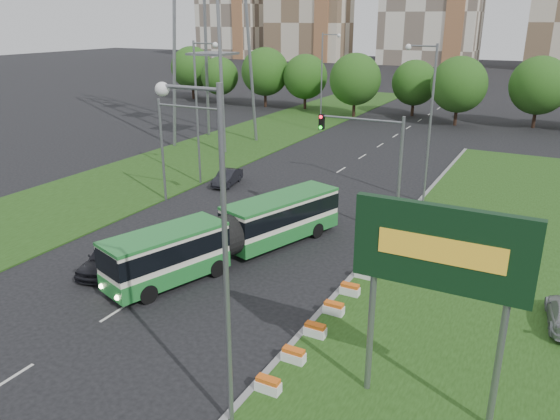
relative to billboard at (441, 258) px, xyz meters
The scene contains 17 objects.
ground 14.97m from the billboard, 153.89° to the left, with size 360.00×360.00×0.00m, color black.
grass_median 15.29m from the billboard, 86.93° to the left, with size 14.00×60.00×0.15m, color #1F3E11.
median_kerb 16.48m from the billboard, 113.88° to the left, with size 0.30×60.00×0.18m, color gray.
left_verge 43.75m from the billboard, 134.29° to the left, with size 12.00×110.00×0.10m, color #1F3E11.
lane_markings 30.77m from the billboard, 120.39° to the left, with size 0.20×100.00×0.01m, color beige, non-canonical shape.
flower_planters 9.80m from the billboard, 134.22° to the left, with size 1.10×15.90×0.60m, color white, non-canonical shape.
billboard is the anchor object (origin of this frame).
traffic_mast_median 17.68m from the billboard, 115.03° to the left, with size 5.76×0.32×8.00m.
traffic_mast_left 27.16m from the billboard, 146.45° to the left, with size 5.76×0.32×8.00m.
street_lamps 22.11m from the billboard, 133.62° to the left, with size 36.00×60.00×12.00m, color gray, non-canonical shape.
tree_line 61.07m from the billboard, 92.11° to the left, with size 120.00×8.00×9.00m, color #1F4B14, non-canonical shape.
midrise_west 189.68m from the billboard, 124.51° to the left, with size 22.00×14.00×36.00m, color #EDE5CF.
articulated_bus 16.50m from the billboard, 149.33° to the left, with size 2.51×16.12×2.65m.
car_left_near 19.98m from the billboard, 169.82° to the left, with size 1.90×4.72×1.61m, color black.
car_left_far 30.93m from the billboard, 136.81° to the left, with size 1.40×4.02×1.32m, color black.
pedestrian 16.37m from the billboard, behind, with size 0.61×0.40×1.66m, color gray.
shopping_trolley 16.62m from the billboard, behind, with size 0.40×0.42×0.68m.
Camera 1 is at (15.24, -23.27, 13.77)m, focal length 35.00 mm.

